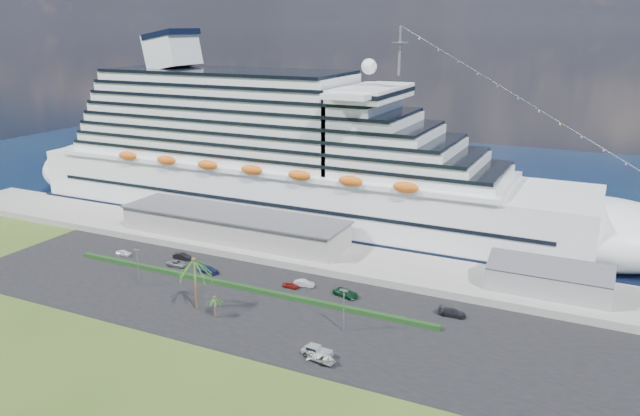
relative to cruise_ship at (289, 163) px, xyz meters
The scene contains 22 objects.
ground 69.56m from the cruise_ship, 71.40° to the right, with size 420.00×420.00×0.00m, color #38511B.
asphalt_lot 59.58m from the cruise_ship, 67.89° to the right, with size 140.00×38.00×0.12m, color black.
wharf 35.90m from the cruise_ship, 48.10° to the right, with size 240.00×20.00×1.80m, color gray.
water 71.40m from the cruise_ship, 71.93° to the left, with size 420.00×160.00×0.02m, color black.
cruise_ship is the anchor object (origin of this frame).
terminal_building 26.92m from the cruise_ship, 98.22° to the right, with size 61.00×15.00×6.30m.
port_shed 78.32m from the cruise_ship, 18.08° to the right, with size 24.00×12.31×7.37m.
hedge 52.41m from the cruise_ship, 74.26° to the right, with size 88.00×1.10×0.90m, color black.
lamp_post_left 57.50m from the cruise_ship, 96.59° to the right, with size 1.60×0.35×8.27m.
lamp_post_right 70.64m from the cruise_ship, 53.44° to the right, with size 1.60×0.35×8.27m.
palm_tall 61.56m from the cruise_ship, 79.12° to the right, with size 8.82×8.82×11.13m.
palm_short 65.13m from the cruise_ship, 74.52° to the right, with size 3.53×3.53×4.56m.
parked_car_0 51.46m from the cruise_ship, 117.26° to the right, with size 1.59×3.94×1.34m, color white.
parked_car_1 43.14m from the cruise_ship, 101.23° to the right, with size 1.64×4.69×1.55m, color black.
parked_car_2 46.84m from the cruise_ship, 98.13° to the right, with size 2.29×4.96×1.38m, color gray.
parked_car_3 46.50m from the cruise_ship, 86.59° to the right, with size 2.18×5.36×1.56m, color #171A51.
parked_car_4 51.55m from the cruise_ship, 61.33° to the right, with size 1.44×3.57×1.22m, color maroon.
parked_car_5 50.97m from the cruise_ship, 57.95° to the right, with size 1.55×4.44×1.46m, color silver.
parked_car_6 57.29m from the cruise_ship, 49.39° to the right, with size 2.57×5.57×1.55m, color #0D361E.
parked_car_7 72.82m from the cruise_ship, 35.45° to the right, with size 2.16×5.32×1.54m, color black.
pickup_truck 79.49m from the cruise_ship, 58.22° to the right, with size 5.31×2.20×1.84m.
boat_trailer 81.71m from the cruise_ship, 57.82° to the right, with size 6.23×4.53×1.73m.
Camera 1 is at (61.08, -86.96, 54.15)m, focal length 35.00 mm.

